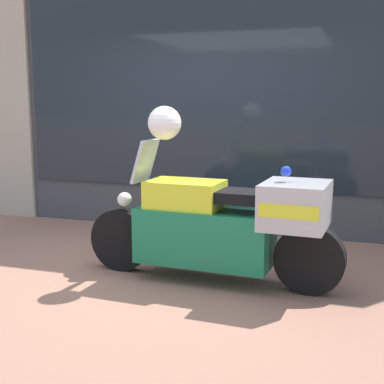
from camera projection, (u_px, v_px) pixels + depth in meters
ground_plane at (154, 273)px, 5.10m from camera, size 60.00×60.00×0.00m
shop_building at (181, 87)px, 6.80m from camera, size 6.95×0.55×3.57m
window_display at (243, 194)px, 6.80m from camera, size 5.58×0.30×1.91m
paramedic_motorcycle at (224, 224)px, 4.75m from camera, size 2.41×0.66×1.27m
white_helmet at (165, 123)px, 4.80m from camera, size 0.30×0.30×0.30m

